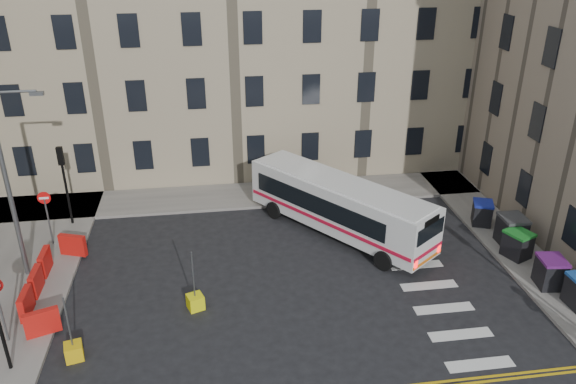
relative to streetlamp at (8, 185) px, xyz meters
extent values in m
plane|color=black|center=(13.00, -2.00, -4.34)|extent=(120.00, 120.00, 0.00)
cube|color=slate|center=(7.00, 6.60, -4.26)|extent=(36.00, 3.20, 0.15)
cube|color=slate|center=(22.00, 2.00, -4.26)|extent=(2.40, 26.00, 0.15)
cube|color=gray|center=(6.00, 13.50, 3.66)|extent=(38.00, 10.50, 16.00)
cylinder|color=black|center=(1.00, 4.50, -2.59)|extent=(0.12, 0.12, 3.20)
cube|color=black|center=(1.00, 4.50, -0.54)|extent=(0.28, 0.22, 0.90)
cylinder|color=black|center=(1.00, -6.00, -2.59)|extent=(0.12, 0.12, 3.20)
cylinder|color=#595B5E|center=(0.00, 0.00, -0.19)|extent=(0.20, 0.20, 8.00)
cylinder|color=#595B5E|center=(0.50, 2.50, -2.99)|extent=(0.08, 0.08, 2.40)
cube|color=red|center=(0.50, 2.50, -1.49)|extent=(0.60, 0.04, 0.60)
cylinder|color=#595B5E|center=(0.50, -4.50, -2.99)|extent=(0.08, 0.08, 2.40)
cube|color=red|center=(0.80, -3.00, -3.69)|extent=(0.25, 1.25, 1.00)
cube|color=red|center=(0.80, -1.50, -3.69)|extent=(0.25, 1.25, 1.00)
cube|color=red|center=(0.80, 0.00, -3.69)|extent=(0.25, 1.25, 1.00)
cube|color=red|center=(1.70, 1.30, -3.69)|extent=(1.26, 0.66, 1.00)
cube|color=red|center=(1.70, -4.30, -3.69)|extent=(1.26, 0.66, 1.00)
cube|color=silver|center=(14.20, 1.82, -2.74)|extent=(7.88, 9.42, 2.29)
cube|color=black|center=(13.00, 1.49, -2.55)|extent=(4.89, 6.47, 0.91)
cube|color=black|center=(14.84, 2.88, -2.55)|extent=(4.89, 6.47, 0.91)
cube|color=black|center=(11.17, 5.85, -2.51)|extent=(1.64, 1.26, 1.01)
cube|color=black|center=(17.23, -2.21, -2.28)|extent=(1.64, 1.26, 0.73)
cube|color=#B80F2A|center=(13.27, 1.12, -3.28)|extent=(5.97, 7.92, 0.16)
cube|color=#B80F2A|center=(15.12, 2.52, -3.28)|extent=(5.97, 7.92, 0.16)
cube|color=#FF0C0C|center=(16.50, -2.77, -3.51)|extent=(0.19, 0.16, 0.37)
cube|color=#FF0C0C|center=(17.97, -1.67, -3.51)|extent=(0.19, 0.16, 0.37)
cylinder|color=black|center=(11.25, 3.84, -3.88)|extent=(0.75, 0.89, 0.91)
cylinder|color=black|center=(13.08, 5.21, -3.88)|extent=(0.75, 0.89, 0.91)
cylinder|color=black|center=(15.43, -1.72, -3.88)|extent=(0.75, 0.89, 0.91)
cylinder|color=black|center=(17.26, -0.34, -3.88)|extent=(0.75, 0.89, 0.91)
cube|color=black|center=(21.84, -4.08, -3.60)|extent=(1.09, 1.23, 1.17)
cube|color=#5B1B67|center=(21.84, -4.08, -2.96)|extent=(1.15, 1.28, 0.12)
cube|color=black|center=(21.67, -1.73, -3.62)|extent=(1.28, 1.36, 1.13)
cube|color=#1A7725|center=(21.67, -1.73, -3.00)|extent=(1.34, 1.42, 0.12)
cube|color=black|center=(21.95, -0.63, -3.54)|extent=(1.09, 1.25, 1.29)
cube|color=#343436|center=(21.95, -0.63, -2.83)|extent=(1.15, 1.31, 0.13)
cube|color=black|center=(21.51, 1.47, -3.65)|extent=(1.20, 1.28, 1.08)
cube|color=navy|center=(21.51, 1.47, -3.05)|extent=(1.26, 1.34, 0.11)
cube|color=yellow|center=(7.22, -3.36, -4.04)|extent=(0.77, 0.77, 0.60)
cube|color=gold|center=(3.03, -5.66, -4.04)|extent=(0.72, 0.72, 0.60)
camera|label=1|loc=(8.24, -21.95, 9.37)|focal=35.00mm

